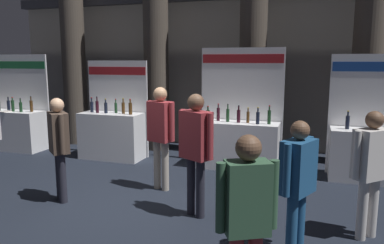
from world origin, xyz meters
TOP-DOWN VIEW (x-y plane):
  - ground_plane at (0.00, 0.00)m, footprint 24.00×24.00m
  - hall_colonnade at (-0.00, 4.07)m, footprint 11.16×1.32m
  - exhibitor_booth_0 at (-4.67, 2.29)m, footprint 1.90×0.71m
  - exhibitor_booth_1 at (-1.77, 2.28)m, footprint 1.49×0.66m
  - exhibitor_booth_2 at (1.10, 2.40)m, footprint 1.74×0.66m
  - exhibitor_booth_3 at (3.73, 2.32)m, footprint 1.82×0.66m
  - visitor_0 at (-1.21, -0.32)m, footprint 0.47×0.46m
  - visitor_1 at (2.41, -0.95)m, footprint 0.41×0.55m
  - visitor_4 at (3.24, -0.20)m, footprint 0.49×0.49m
  - visitor_5 at (0.09, 0.67)m, footprint 0.55×0.38m
  - visitor_6 at (1.00, -0.21)m, footprint 0.55×0.43m
  - visitor_7 at (2.05, -2.16)m, footprint 0.48×0.36m

SIDE VIEW (x-z plane):
  - ground_plane at x=0.00m, z-range 0.00..0.00m
  - exhibitor_booth_3 at x=3.73m, z-range -0.58..1.75m
  - exhibitor_booth_0 at x=-4.67m, z-range -0.58..1.78m
  - exhibitor_booth_1 at x=-1.77m, z-range -0.50..1.71m
  - exhibitor_booth_2 at x=1.10m, z-range -0.63..1.84m
  - visitor_1 at x=2.41m, z-range 0.16..1.73m
  - visitor_7 at x=2.05m, z-range 0.14..1.77m
  - visitor_4 at x=3.24m, z-range 0.17..1.78m
  - visitor_0 at x=-1.21m, z-range 0.17..1.81m
  - visitor_6 at x=1.00m, z-range 0.19..1.95m
  - visitor_5 at x=0.09m, z-range 0.19..1.96m
  - hall_colonnade at x=0.00m, z-range -0.09..6.79m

